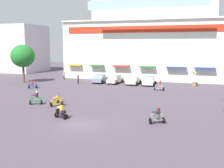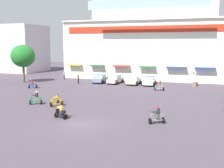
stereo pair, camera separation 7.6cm
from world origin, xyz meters
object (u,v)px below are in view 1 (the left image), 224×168
pedestrian_1 (64,75)px  scooter_rider_0 (159,86)px  parked_car_1 (115,79)px  parked_car_2 (133,80)px  scooter_rider_8 (32,84)px  plaza_tree_0 (23,56)px  balloon_vendor_cart (195,80)px  parked_car_0 (100,79)px  scooter_rider_6 (36,99)px  scooter_rider_2 (157,117)px  scooter_rider_9 (57,101)px  parked_car_3 (149,81)px  scooter_rider_1 (61,112)px  pedestrian_0 (78,78)px

pedestrian_1 → scooter_rider_0: bearing=-20.2°
parked_car_1 → parked_car_2: size_ratio=1.09×
parked_car_2 → scooter_rider_8: scooter_rider_8 is taller
plaza_tree_0 → balloon_vendor_cart: size_ratio=2.80×
parked_car_0 → parked_car_1: bearing=1.1°
scooter_rider_6 → scooter_rider_8: bearing=125.8°
scooter_rider_2 → scooter_rider_8: (-21.88, 13.72, -0.01)m
scooter_rider_6 → parked_car_0: bearing=88.4°
parked_car_0 → parked_car_1: parked_car_0 is taller
scooter_rider_9 → pedestrian_1: pedestrian_1 is taller
parked_car_3 → scooter_rider_1: parked_car_3 is taller
scooter_rider_9 → balloon_vendor_cart: 24.72m
parked_car_3 → pedestrian_0: (-12.24, -2.06, 0.20)m
balloon_vendor_cart → scooter_rider_1: bearing=-114.3°
scooter_rider_8 → scooter_rider_2: bearing=-32.1°
balloon_vendor_cart → scooter_rider_6: bearing=-130.0°
pedestrian_0 → balloon_vendor_cart: (19.68, 2.93, 0.03)m
parked_car_2 → scooter_rider_6: bearing=-109.3°
scooter_rider_2 → balloon_vendor_cart: balloon_vendor_cart is taller
plaza_tree_0 → scooter_rider_9: plaza_tree_0 is taller
parked_car_0 → scooter_rider_8: size_ratio=2.67×
scooter_rider_8 → pedestrian_0: (4.63, 7.01, 0.35)m
parked_car_0 → scooter_rider_8: 12.19m
parked_car_2 → parked_car_3: bearing=0.1°
parked_car_1 → scooter_rider_0: size_ratio=2.96×
balloon_vendor_cart → plaza_tree_0: bearing=-170.9°
scooter_rider_2 → scooter_rider_6: size_ratio=0.97×
scooter_rider_0 → plaza_tree_0: bearing=177.3°
parked_car_0 → scooter_rider_9: bearing=-83.6°
parked_car_2 → scooter_rider_9: 19.77m
parked_car_1 → scooter_rider_8: bearing=-139.1°
parked_car_3 → parked_car_1: bearing=177.6°
scooter_rider_0 → pedestrian_0: size_ratio=0.90×
scooter_rider_2 → scooter_rider_6: (-14.50, 3.48, 0.02)m
parked_car_1 → parked_car_2: parked_car_1 is taller
scooter_rider_2 → pedestrian_1: pedestrian_1 is taller
pedestrian_1 → balloon_vendor_cart: bearing=-3.2°
scooter_rider_6 → scooter_rider_8: size_ratio=1.03×
pedestrian_0 → pedestrian_1: size_ratio=1.03×
pedestrian_1 → parked_car_2: bearing=-8.8°
parked_car_3 → scooter_rider_6: 21.51m
scooter_rider_8 → parked_car_3: bearing=28.3°
parked_car_1 → balloon_vendor_cart: bearing=2.6°
scooter_rider_9 → parked_car_0: bearing=96.4°
scooter_rider_0 → pedestrian_1: bearing=159.8°
plaza_tree_0 → parked_car_0: 14.45m
scooter_rider_6 → pedestrian_1: size_ratio=0.94×
scooter_rider_1 → scooter_rider_8: (-13.11, 14.84, -0.01)m
plaza_tree_0 → scooter_rider_1: (18.46, -20.05, -4.16)m
scooter_rider_9 → pedestrian_0: pedestrian_0 is taller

